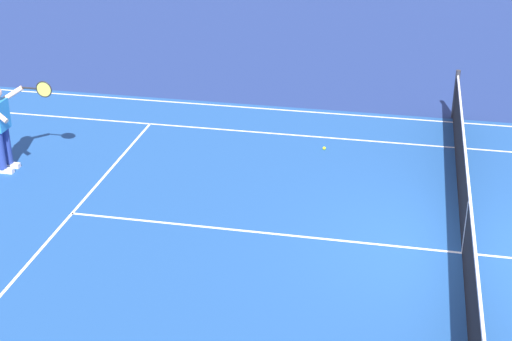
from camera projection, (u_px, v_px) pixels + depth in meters
ground_plane at (463, 253)px, 11.94m from camera, size 60.00×60.00×0.00m
court_slab at (463, 253)px, 11.94m from camera, size 24.20×11.40×0.00m
court_line_markings at (463, 253)px, 11.94m from camera, size 23.85×11.05×0.01m
tennis_net at (466, 225)px, 11.73m from camera, size 0.10×11.70×1.08m
tennis_player_near at (2, 124)px, 14.26m from camera, size 1.07×0.78×1.70m
tennis_ball at (324, 148)px, 15.48m from camera, size 0.07×0.07×0.07m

